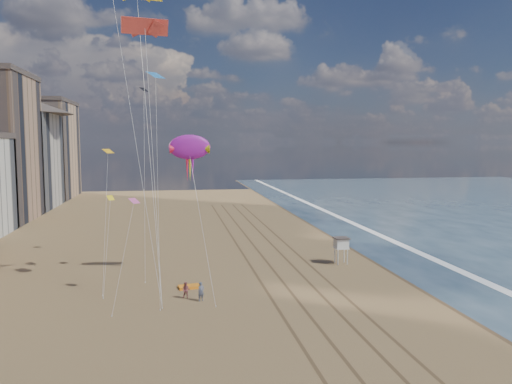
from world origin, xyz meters
The scene contains 10 objects.
ground centered at (0.00, 0.00, 0.00)m, with size 260.00×260.00×0.00m, color brown.
wet_sand centered at (19.00, 40.00, 0.00)m, with size 260.00×260.00×0.00m, color #42301E.
foam centered at (23.20, 40.00, 0.00)m, with size 260.00×260.00×0.00m, color white.
tracks centered at (2.55, 30.00, 0.01)m, with size 7.68×120.00×0.01m.
lifeguard_stand centered at (10.33, 27.71, 2.59)m, with size 1.86×1.86×3.36m.
grounded_kite centered at (-9.07, 20.15, 0.13)m, with size 2.22×1.41×0.25m, color orange.
show_kite centered at (-8.65, 25.26, 14.76)m, with size 4.58×6.40×18.38m.
kite_flyer_a centered at (-8.06, 15.62, 0.94)m, with size 0.68×0.45×1.87m, color slate.
kite_flyer_b centered at (-9.48, 16.62, 0.83)m, with size 0.81×0.63×1.66m, color #8C474B.
small_kites centered at (-14.53, 24.24, 17.17)m, with size 7.66×16.40×13.89m.
Camera 1 is at (-10.63, -31.75, 15.32)m, focal length 35.00 mm.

